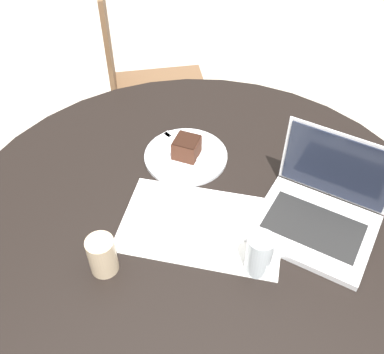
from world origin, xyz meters
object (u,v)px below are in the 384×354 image
chair (143,89)px  plate (186,156)px  coffee_glass (102,255)px  laptop (319,213)px

chair → plate: (0.59, -0.37, 0.21)m
chair → plate: chair is taller
coffee_glass → laptop: size_ratio=0.31×
plate → coffee_glass: size_ratio=2.41×
chair → laptop: (1.02, -0.33, 0.24)m
chair → coffee_glass: 1.09m
coffee_glass → laptop: bearing=56.2°
plate → coffee_glass: coffee_glass is taller
plate → laptop: (0.43, 0.04, 0.03)m
plate → coffee_glass: bearing=-74.5°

